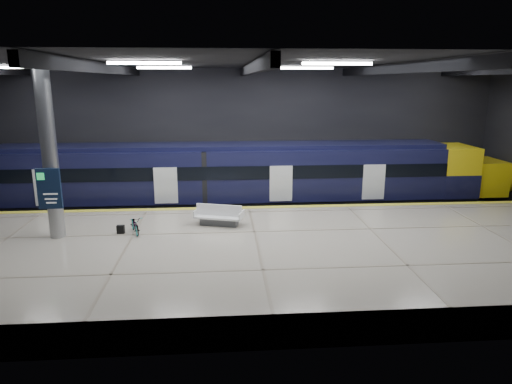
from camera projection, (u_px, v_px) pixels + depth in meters
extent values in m
plane|color=black|center=(253.00, 248.00, 20.38)|extent=(30.00, 30.00, 0.00)
cube|color=black|center=(243.00, 137.00, 27.18)|extent=(30.00, 0.10, 8.00)
cube|color=black|center=(274.00, 211.00, 11.68)|extent=(30.00, 0.10, 8.00)
cube|color=black|center=(252.00, 62.00, 18.48)|extent=(30.00, 16.00, 0.10)
cube|color=black|center=(102.00, 68.00, 18.09)|extent=(0.25, 16.00, 0.40)
cube|color=black|center=(252.00, 68.00, 18.54)|extent=(0.25, 16.00, 0.40)
cube|color=black|center=(396.00, 69.00, 18.99)|extent=(0.25, 16.00, 0.40)
cube|color=white|center=(145.00, 63.00, 16.27)|extent=(2.60, 0.18, 0.10)
cube|color=white|center=(337.00, 64.00, 16.80)|extent=(2.60, 0.18, 0.10)
cube|color=white|center=(15.00, 67.00, 21.56)|extent=(2.60, 0.18, 0.10)
cube|color=white|center=(164.00, 68.00, 22.08)|extent=(2.60, 0.18, 0.10)
cube|color=white|center=(307.00, 68.00, 22.61)|extent=(2.60, 0.18, 0.10)
cube|color=white|center=(443.00, 68.00, 23.13)|extent=(2.60, 0.18, 0.10)
cube|color=#BBB39E|center=(257.00, 257.00, 17.82)|extent=(30.00, 11.00, 1.10)
cube|color=yellow|center=(249.00, 207.00, 22.78)|extent=(30.00, 0.40, 0.01)
cube|color=gray|center=(247.00, 215.00, 24.99)|extent=(30.00, 0.08, 0.16)
cube|color=gray|center=(245.00, 208.00, 26.38)|extent=(30.00, 0.08, 0.16)
cube|color=black|center=(224.00, 204.00, 25.48)|extent=(24.00, 2.58, 0.80)
cube|color=black|center=(224.00, 173.00, 25.06)|extent=(24.00, 2.80, 2.75)
cube|color=black|center=(223.00, 146.00, 24.71)|extent=(24.00, 2.30, 0.24)
cube|color=black|center=(224.00, 173.00, 23.63)|extent=(24.00, 0.04, 0.70)
cube|color=white|center=(281.00, 184.00, 23.99)|extent=(1.20, 0.05, 1.90)
cube|color=yellow|center=(451.00, 170.00, 26.04)|extent=(2.00, 2.80, 2.75)
ellipsoid|color=yellow|center=(494.00, 177.00, 26.34)|extent=(3.60, 2.52, 1.90)
cube|color=black|center=(457.00, 167.00, 26.02)|extent=(1.60, 2.38, 0.80)
cube|color=#595B60|center=(219.00, 222.00, 20.00)|extent=(1.71, 0.96, 0.31)
cube|color=white|center=(219.00, 216.00, 19.94)|extent=(2.20, 1.42, 0.08)
cube|color=white|center=(219.00, 210.00, 19.87)|extent=(1.98, 0.67, 0.51)
cube|color=white|center=(197.00, 212.00, 20.12)|extent=(0.31, 0.85, 0.31)
cube|color=white|center=(242.00, 215.00, 19.70)|extent=(0.31, 0.85, 0.31)
imported|color=#99999E|center=(135.00, 224.00, 18.88)|extent=(0.95, 1.50, 0.74)
cube|color=black|center=(121.00, 229.00, 18.88)|extent=(0.31, 0.20, 0.35)
cylinder|color=#9EA0A5|center=(49.00, 152.00, 17.73)|extent=(0.60, 0.60, 6.90)
cube|color=#0E1C36|center=(49.00, 189.00, 17.64)|extent=(0.90, 0.12, 1.60)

